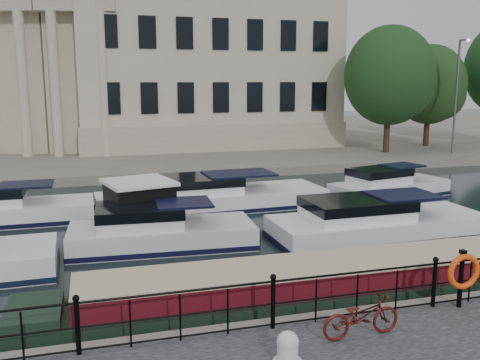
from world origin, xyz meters
name	(u,v)px	position (x,y,z in m)	size (l,w,h in m)	color
ground_plane	(243,309)	(0.00, 0.00, 0.00)	(160.00, 160.00, 0.00)	black
far_bank	(126,139)	(0.00, 39.00, 0.28)	(120.00, 42.00, 0.55)	#6B665B
railing	(273,299)	(0.00, -2.25, 1.20)	(24.14, 0.14, 1.22)	black
civic_building	(115,65)	(-1.00, 34.71, 7.04)	(53.55, 31.84, 16.85)	#ADA38C
bicycle	(361,316)	(1.61, -3.14, 1.01)	(0.61, 1.75, 0.92)	#4C120D
mooring_bollard	(288,348)	(-0.22, -3.69, 0.85)	(0.56, 0.56, 0.63)	silver
life_ring_post	(463,272)	(4.57, -2.51, 1.42)	(0.85, 0.21, 1.39)	black
narrowboat	(316,293)	(1.88, -0.31, 0.37)	(15.17, 2.19, 1.56)	black
harbour_hut	(140,211)	(-1.85, 7.50, 0.95)	(3.77, 3.37, 2.20)	#6B665B
cabin_cruisers	(177,221)	(-0.38, 7.82, 0.37)	(28.65, 9.78, 1.99)	white
trees	(459,77)	(24.68, 23.75, 6.05)	(19.36, 8.89, 10.30)	black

